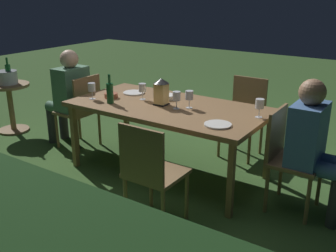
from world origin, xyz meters
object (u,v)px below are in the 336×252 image
at_px(person_in_blue, 314,143).
at_px(wine_glass_d, 92,88).
at_px(wine_glass_b, 260,105).
at_px(wine_glass_e, 189,96).
at_px(wine_glass_a, 177,97).
at_px(chair_side_right_a, 151,171).
at_px(lantern_centerpiece, 161,90).
at_px(chair_side_left_a, 244,113).
at_px(bowl_olives, 168,97).
at_px(wine_glass_c, 142,88).
at_px(plate_b, 218,125).
at_px(green_bottle_on_table, 110,92).
at_px(ice_bucket, 7,77).
at_px(person_in_green, 68,93).
at_px(chair_head_near, 288,155).
at_px(plate_a, 134,93).
at_px(dining_table, 168,110).
at_px(chair_head_far, 81,108).
at_px(bowl_bread, 111,95).
at_px(side_table, 10,100).

height_order(person_in_blue, wine_glass_d, person_in_blue).
relative_size(wine_glass_b, wine_glass_e, 1.00).
xyz_separation_m(wine_glass_a, wine_glass_b, (-0.75, -0.19, 0.00)).
bearing_deg(chair_side_right_a, lantern_centerpiece, -60.07).
bearing_deg(chair_side_left_a, bowl_olives, 51.12).
bearing_deg(wine_glass_c, plate_b, 163.74).
xyz_separation_m(green_bottle_on_table, plate_b, (-1.20, 0.01, -0.10)).
xyz_separation_m(wine_glass_d, wine_glass_e, (-0.99, -0.28, 0.00)).
height_order(chair_side_left_a, ice_bucket, ice_bucket).
distance_m(person_in_green, wine_glass_b, 2.31).
height_order(wine_glass_c, wine_glass_e, same).
bearing_deg(ice_bucket, wine_glass_e, -176.94).
bearing_deg(chair_side_left_a, wine_glass_e, 75.79).
bearing_deg(chair_head_near, plate_a, -5.53).
bearing_deg(person_in_blue, dining_table, -0.00).
xyz_separation_m(chair_head_far, bowl_bread, (-0.57, 0.10, 0.26)).
bearing_deg(plate_a, wine_glass_d, 63.10).
bearing_deg(plate_b, chair_side_left_a, -77.99).
distance_m(wine_glass_a, wine_glass_d, 0.93).
height_order(person_in_green, plate_b, person_in_green).
bearing_deg(wine_glass_d, chair_side_right_a, 152.07).
bearing_deg(dining_table, chair_side_right_a, 116.10).
distance_m(person_in_blue, lantern_centerpiece, 1.49).
relative_size(wine_glass_d, bowl_bread, 1.22).
relative_size(plate_a, plate_b, 1.00).
bearing_deg(ice_bucket, chair_head_far, -174.98).
bearing_deg(dining_table, chair_head_near, 180.00).
bearing_deg(wine_glass_e, chair_head_far, 1.42).
relative_size(wine_glass_a, bowl_bread, 1.22).
relative_size(chair_side_left_a, lantern_centerpiece, 3.28).
relative_size(wine_glass_c, bowl_bread, 1.22).
xyz_separation_m(wine_glass_e, side_table, (2.63, 0.14, -0.41)).
relative_size(chair_side_left_a, ice_bucket, 2.53).
bearing_deg(person_in_blue, plate_a, -4.98).
relative_size(wine_glass_e, plate_b, 0.73).
height_order(bowl_olives, side_table, bowl_olives).
xyz_separation_m(wine_glass_b, side_table, (3.29, 0.23, -0.41)).
relative_size(plate_a, bowl_bread, 1.67).
distance_m(chair_side_left_a, wine_glass_e, 0.95).
xyz_separation_m(person_in_blue, bowl_bread, (2.06, 0.10, 0.11)).
xyz_separation_m(plate_a, bowl_bread, (0.08, 0.27, 0.02)).
bearing_deg(wine_glass_c, wine_glass_a, 169.60).
height_order(person_in_blue, wine_glass_a, person_in_blue).
height_order(person_in_blue, wine_glass_e, person_in_blue).
height_order(dining_table, chair_head_near, chair_head_near).
height_order(chair_head_near, bowl_olives, chair_head_near).
xyz_separation_m(chair_head_near, wine_glass_c, (1.55, -0.03, 0.35)).
bearing_deg(chair_side_left_a, chair_side_right_a, 90.00).
xyz_separation_m(person_in_green, bowl_bread, (-0.76, 0.10, 0.11)).
xyz_separation_m(green_bottle_on_table, side_table, (1.89, -0.15, -0.41)).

